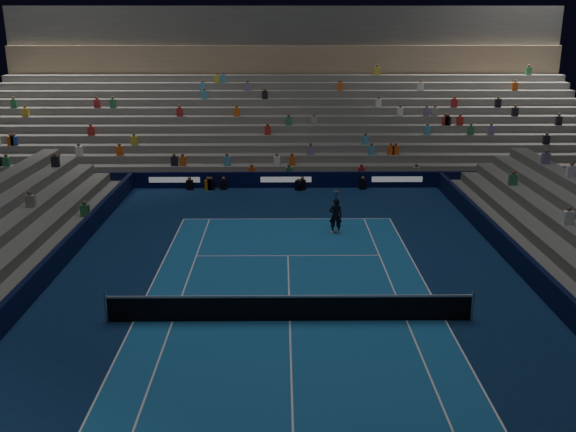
# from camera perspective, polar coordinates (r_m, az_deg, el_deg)

# --- Properties ---
(ground) EXTENTS (90.00, 90.00, 0.00)m
(ground) POSITION_cam_1_polar(r_m,az_deg,el_deg) (22.39, 0.16, -9.50)
(ground) COLOR #0B2146
(ground) RESTS_ON ground
(court_surface) EXTENTS (10.97, 23.77, 0.01)m
(court_surface) POSITION_cam_1_polar(r_m,az_deg,el_deg) (22.39, 0.16, -9.49)
(court_surface) COLOR #1B5A95
(court_surface) RESTS_ON ground
(sponsor_barrier_far) EXTENTS (44.00, 0.25, 1.00)m
(sponsor_barrier_far) POSITION_cam_1_polar(r_m,az_deg,el_deg) (39.67, -0.19, 3.31)
(sponsor_barrier_far) COLOR black
(sponsor_barrier_far) RESTS_ON ground
(sponsor_barrier_east) EXTENTS (0.25, 37.00, 1.00)m
(sponsor_barrier_east) POSITION_cam_1_polar(r_m,az_deg,el_deg) (24.31, 23.89, -7.54)
(sponsor_barrier_east) COLOR black
(sponsor_barrier_east) RESTS_ON ground
(sponsor_barrier_west) EXTENTS (0.25, 37.00, 1.00)m
(sponsor_barrier_west) POSITION_cam_1_polar(r_m,az_deg,el_deg) (24.09, -23.81, -7.75)
(sponsor_barrier_west) COLOR black
(sponsor_barrier_west) RESTS_ON ground
(grandstand_main) EXTENTS (44.00, 15.20, 11.20)m
(grandstand_main) POSITION_cam_1_polar(r_m,az_deg,el_deg) (48.35, -0.27, 9.33)
(grandstand_main) COLOR slate
(grandstand_main) RESTS_ON ground
(tennis_net) EXTENTS (12.90, 0.10, 1.10)m
(tennis_net) POSITION_cam_1_polar(r_m,az_deg,el_deg) (22.17, 0.16, -8.34)
(tennis_net) COLOR #B2B2B7
(tennis_net) RESTS_ON ground
(tennis_player) EXTENTS (0.65, 0.43, 1.78)m
(tennis_player) POSITION_cam_1_polar(r_m,az_deg,el_deg) (31.07, 4.34, 0.01)
(tennis_player) COLOR black
(tennis_player) RESTS_ON ground
(broadcast_camera) EXTENTS (0.63, 0.99, 0.61)m
(broadcast_camera) POSITION_cam_1_polar(r_m,az_deg,el_deg) (39.15, 1.08, 2.84)
(broadcast_camera) COLOR black
(broadcast_camera) RESTS_ON ground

